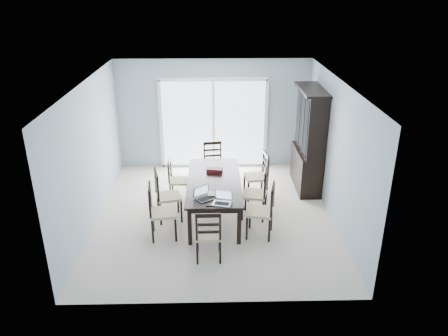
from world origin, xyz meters
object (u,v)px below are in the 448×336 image
Objects in this scene: chair_right_mid at (260,188)px; chair_left_near at (157,206)px; chair_left_mid at (163,190)px; chair_right_far at (260,170)px; hot_tub at (181,134)px; chair_left_far at (175,175)px; chair_end_far at (213,159)px; laptop_silver at (222,201)px; dining_table at (214,184)px; game_box at (215,170)px; cell_phone at (209,205)px; chair_end_near at (208,230)px; china_hutch at (309,141)px; laptop_dark at (205,197)px; chair_right_near at (266,205)px.

chair_left_near is at bearing 123.18° from chair_right_mid.
chair_left_mid is 2.11m from chair_right_far.
chair_right_mid is at bearing -64.72° from hot_tub.
chair_end_far reaches higher than chair_left_far.
laptop_silver is at bearing 31.45° from chair_left_far.
dining_table is at bearing 82.79° from chair_end_far.
game_box is at bearing 83.70° from chair_end_far.
laptop_silver is at bearing 12.48° from cell_phone.
dining_table is 2.02× the size of chair_end_far.
dining_table is 3.68m from hot_tub.
chair_left_near is 1.00× the size of chair_right_mid.
chair_left_mid is at bearing -91.38° from hot_tub.
chair_left_near is at bearing -143.25° from dining_table.
game_box is (0.03, -1.12, 0.21)m from chair_end_far.
chair_left_mid is at bearing 170.13° from chair_left_near.
chair_left_mid reaches higher than dining_table.
chair_end_near is 1.90m from game_box.
game_box reaches higher than dining_table.
china_hutch is 1.16× the size of hot_tub.
chair_left_near is (-3.01, -1.99, -0.45)m from china_hutch.
laptop_dark is 0.25m from cell_phone.
dining_table is 1.16× the size of hot_tub.
china_hutch is 6.29× the size of laptop_silver.
chair_right_mid is 3.78× the size of game_box.
chair_left_mid is 1.95m from chair_right_near.
chair_right_near is 1.07m from laptop_dark.
chair_left_far reaches higher than hot_tub.
chair_left_far is at bearing 37.35° from chair_end_far.
chair_right_near is 9.37× the size of cell_phone.
cell_phone is 1.40m from game_box.
chair_right_mid is (0.86, -0.07, -0.06)m from dining_table.
chair_right_far is 2.08m from cell_phone.
laptop_dark reaches higher than game_box.
hot_tub is at bearing -75.57° from chair_end_far.
china_hutch reaches higher than laptop_silver.
chair_right_far is at bearing 39.67° from dining_table.
chair_left_mid is at bearing -155.31° from china_hutch.
chair_left_near reaches higher than chair_right_mid.
game_box is at bearing 88.03° from dining_table.
hot_tub is (-0.76, 5.06, -0.10)m from chair_end_near.
game_box reaches higher than cell_phone.
laptop_silver is at bearing 66.36° from chair_end_near.
chair_left_mid is 1.25m from cell_phone.
chair_left_far is at bearing 106.69° from chair_end_near.
laptop_silver is (-0.73, -0.87, 0.19)m from chair_right_mid.
china_hutch is at bearing 31.71° from dining_table.
dining_table is 1.89× the size of chair_right_mid.
chair_left_far is 2.68× the size of laptop_dark.
china_hutch reaches higher than chair_left_near.
chair_right_near reaches higher than laptop_dark.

